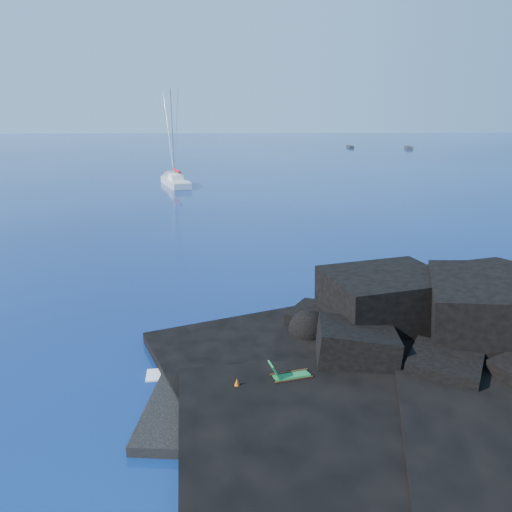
{
  "coord_description": "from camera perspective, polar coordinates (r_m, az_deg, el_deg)",
  "views": [
    {
      "loc": [
        3.33,
        -14.77,
        10.04
      ],
      "look_at": [
        4.43,
        12.26,
        2.0
      ],
      "focal_mm": 35.0,
      "sensor_mm": 36.0,
      "label": 1
    }
  ],
  "objects": [
    {
      "name": "surf_foam",
      "position": [
        22.23,
        2.27,
        -10.3
      ],
      "size": [
        10.0,
        8.0,
        0.06
      ],
      "primitive_type": null,
      "color": "white",
      "rests_on": "ground"
    },
    {
      "name": "marker_cone",
      "position": [
        18.22,
        -2.2,
        -14.59
      ],
      "size": [
        0.43,
        0.43,
        0.54
      ],
      "primitive_type": "cone",
      "rotation": [
        0.0,
        0.0,
        -0.24
      ],
      "color": "#E35D0B",
      "rests_on": "beach"
    },
    {
      "name": "towel",
      "position": [
        17.41,
        9.08,
        -17.42
      ],
      "size": [
        1.79,
        1.02,
        0.04
      ],
      "primitive_type": "cube",
      "rotation": [
        0.0,
        0.0,
        0.13
      ],
      "color": "silver",
      "rests_on": "beach"
    },
    {
      "name": "distant_boat_a",
      "position": [
        137.01,
        10.7,
        12.07
      ],
      "size": [
        1.35,
        4.12,
        0.55
      ],
      "primitive_type": "cube",
      "rotation": [
        0.0,
        0.0,
        -0.02
      ],
      "color": "#232427",
      "rests_on": "ground"
    },
    {
      "name": "deck_chair",
      "position": [
        18.65,
        4.11,
        -12.96
      ],
      "size": [
        1.62,
        1.02,
        1.03
      ],
      "primitive_type": null,
      "rotation": [
        0.0,
        0.0,
        0.25
      ],
      "color": "#176A31",
      "rests_on": "beach"
    },
    {
      "name": "sailboat",
      "position": [
        69.14,
        -9.2,
        7.99
      ],
      "size": [
        6.15,
        12.15,
        12.55
      ],
      "primitive_type": null,
      "rotation": [
        0.0,
        0.0,
        0.32
      ],
      "color": "silver",
      "rests_on": "ground"
    },
    {
      "name": "ground",
      "position": [
        18.16,
        -13.09,
        -17.49
      ],
      "size": [
        400.0,
        400.0,
        0.0
      ],
      "primitive_type": "plane",
      "color": "#030C36",
      "rests_on": "ground"
    },
    {
      "name": "headland",
      "position": [
        22.58,
        23.82,
        -11.37
      ],
      "size": [
        24.0,
        24.0,
        3.6
      ],
      "primitive_type": null,
      "color": "black",
      "rests_on": "ground"
    },
    {
      "name": "sunbather",
      "position": [
        17.33,
        9.1,
        -17.03
      ],
      "size": [
        1.65,
        0.65,
        0.24
      ],
      "primitive_type": null,
      "rotation": [
        0.0,
        0.0,
        0.13
      ],
      "color": "#E2A577",
      "rests_on": "towel"
    },
    {
      "name": "distant_boat_b",
      "position": [
        136.93,
        17.02,
        11.64
      ],
      "size": [
        2.52,
        5.27,
        0.67
      ],
      "primitive_type": "cube",
      "rotation": [
        0.0,
        0.0,
        -0.19
      ],
      "color": "#2B2A30",
      "rests_on": "ground"
    },
    {
      "name": "beach",
      "position": [
        18.31,
        1.8,
        -16.71
      ],
      "size": [
        9.08,
        6.86,
        0.7
      ],
      "primitive_type": "cube",
      "rotation": [
        0.0,
        0.0,
        -0.1
      ],
      "color": "black",
      "rests_on": "ground"
    }
  ]
}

